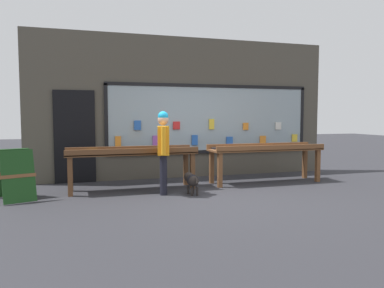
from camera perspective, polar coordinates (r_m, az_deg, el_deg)
name	(u,v)px	position (r m, az deg, el deg)	size (l,w,h in m)	color
ground_plane	(220,196)	(7.21, 4.31, -7.90)	(40.00, 40.00, 0.00)	#2D2D33
shopfront_facade	(186,109)	(9.31, -0.97, 5.35)	(7.50, 0.29, 3.43)	#4C473D
display_table_left	(132,156)	(7.74, -9.11, -1.76)	(2.63, 0.67, 0.88)	brown
display_table_right	(265,152)	(8.68, 11.13, -1.14)	(2.63, 0.68, 0.88)	brown
person_browsing	(163,146)	(7.24, -4.40, -0.37)	(0.30, 0.63, 1.61)	black
small_dog	(192,180)	(7.29, -0.03, -5.52)	(0.24, 0.54, 0.41)	black
sandwich_board_sign	(15,174)	(7.49, -25.31, -4.20)	(0.77, 0.91, 0.91)	#193F19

